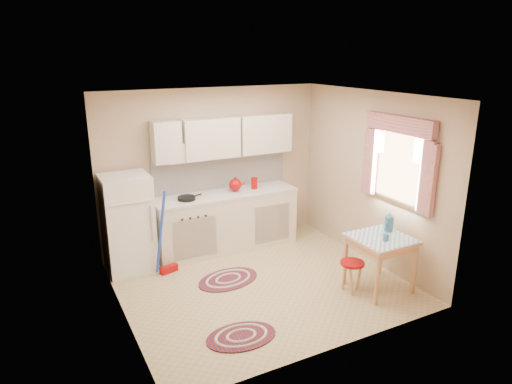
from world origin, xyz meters
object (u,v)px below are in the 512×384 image
Objects in this scene: base_cabinets at (226,222)px; fridge at (128,224)px; stool at (352,277)px; table at (379,263)px.

fridge is at bearing -178.11° from base_cabinets.
base_cabinets is 2.22m from stool.
base_cabinets is 3.12× the size of table.
stool is (2.40, -1.97, -0.49)m from fridge.
base_cabinets is at bearing 120.43° from table.
fridge is 1.94× the size of table.
fridge reaches higher than base_cabinets.
table is at bearing -15.22° from stool.
table is at bearing -36.85° from fridge.
fridge is 3.33× the size of stool.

